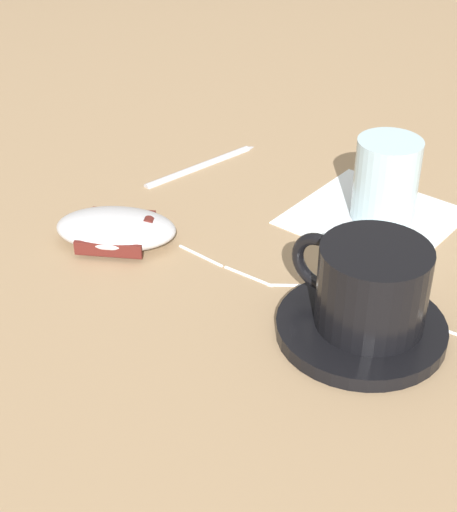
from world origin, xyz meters
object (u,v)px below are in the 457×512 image
drinking_glass (386,179)px  pen (202,163)px  saucer (361,328)px  computer_mouse (116,229)px  coffee_cup (370,285)px

drinking_glass → pen: (0.02, 0.22, -0.04)m
saucer → drinking_glass: drinking_glass is taller
computer_mouse → coffee_cup: bearing=-95.7°
saucer → drinking_glass: size_ratio=1.68×
coffee_cup → computer_mouse: coffee_cup is taller
coffee_cup → drinking_glass: (0.19, 0.04, -0.00)m
pen → coffee_cup: bearing=-128.0°
drinking_glass → saucer: bearing=-167.7°
pen → saucer: bearing=-128.8°
computer_mouse → drinking_glass: 0.27m
computer_mouse → saucer: bearing=-96.5°
drinking_glass → computer_mouse: bearing=126.8°
computer_mouse → drinking_glass: drinking_glass is taller
saucer → drinking_glass: (0.19, 0.04, 0.04)m
drinking_glass → coffee_cup: bearing=-166.8°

